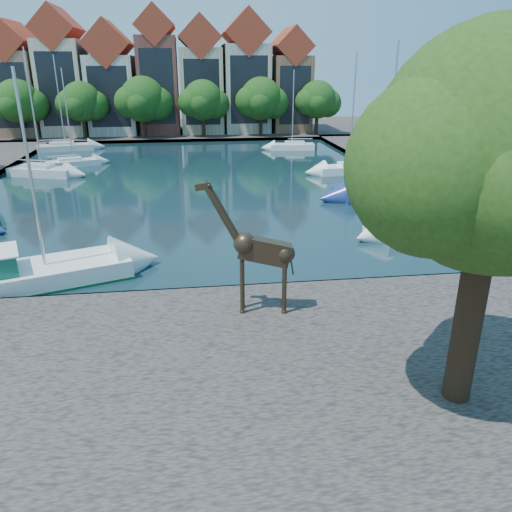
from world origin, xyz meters
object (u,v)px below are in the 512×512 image
Objects in this scene: plane_tree at (500,159)px; motorsailer at (11,274)px; giraffe_statue at (257,250)px; sailboat_right_a at (418,221)px.

motorsailer is (-16.27, 10.89, -6.85)m from plane_tree.
plane_tree is at bearing -50.22° from giraffe_statue.
motorsailer is at bearing -165.46° from sailboat_right_a.
motorsailer reaches higher than sailboat_right_a.
plane_tree is 19.22m from sailboat_right_a.
plane_tree is 1.02× the size of motorsailer.
plane_tree reaches higher than giraffe_statue.
plane_tree is 1.10× the size of sailboat_right_a.
plane_tree is 9.49m from giraffe_statue.
plane_tree reaches higher than motorsailer.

